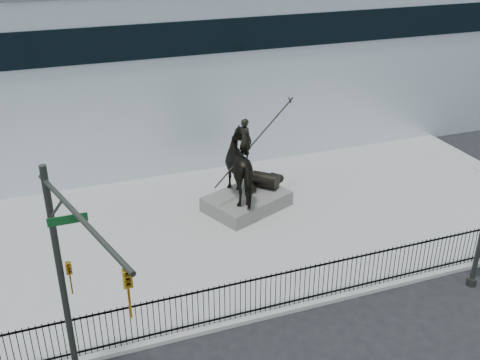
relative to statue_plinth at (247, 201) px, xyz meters
name	(u,v)px	position (x,y,z in m)	size (l,w,h in m)	color
ground	(301,333)	(-1.26, -8.29, -0.48)	(120.00, 120.00, 0.00)	black
plaza	(230,228)	(-1.26, -1.29, -0.41)	(30.00, 12.00, 0.15)	gray
building	(157,58)	(-1.26, 11.71, 4.02)	(44.00, 14.00, 9.00)	white
picket_fence	(286,288)	(-1.26, -7.04, 0.42)	(22.10, 0.10, 1.50)	black
statue_plinth	(247,201)	(0.00, 0.00, 0.00)	(3.54, 2.44, 0.66)	#5D5A55
equestrian_statue	(248,166)	(0.06, 0.03, 1.72)	(4.22, 3.51, 3.85)	black
traffic_signal_left	(73,286)	(-8.01, -8.92, 3.55)	(1.52, 4.84, 7.00)	#272A25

